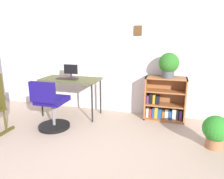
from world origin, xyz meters
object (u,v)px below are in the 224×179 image
(office_chair, at_px, (51,108))
(potted_plant_on_shelf, at_px, (169,64))
(keyboard, at_px, (67,79))
(desk, at_px, (71,82))
(monitor, at_px, (71,71))
(potted_plant_floor, at_px, (216,130))
(bookshelf_low, at_px, (164,101))

(office_chair, height_order, potted_plant_on_shelf, potted_plant_on_shelf)
(office_chair, xyz_separation_m, potted_plant_on_shelf, (1.80, 0.91, 0.67))
(keyboard, xyz_separation_m, potted_plant_on_shelf, (1.80, 0.31, 0.30))
(desk, xyz_separation_m, keyboard, (-0.03, -0.08, 0.07))
(desk, height_order, potted_plant_on_shelf, potted_plant_on_shelf)
(monitor, height_order, potted_plant_on_shelf, potted_plant_on_shelf)
(keyboard, relative_size, potted_plant_on_shelf, 0.91)
(office_chair, relative_size, potted_plant_floor, 1.81)
(desk, relative_size, monitor, 3.97)
(monitor, bearing_deg, office_chair, -89.63)
(keyboard, relative_size, office_chair, 0.47)
(monitor, distance_m, bookshelf_low, 1.85)
(keyboard, xyz_separation_m, bookshelf_low, (1.76, 0.36, -0.39))
(monitor, distance_m, potted_plant_floor, 2.65)
(office_chair, bearing_deg, monitor, 90.37)
(desk, bearing_deg, potted_plant_on_shelf, 7.35)
(desk, relative_size, keyboard, 2.80)
(monitor, xyz_separation_m, keyboard, (0.00, -0.16, -0.12))
(keyboard, distance_m, bookshelf_low, 1.84)
(bookshelf_low, relative_size, potted_plant_floor, 1.71)
(bookshelf_low, bearing_deg, office_chair, -151.38)
(monitor, distance_m, office_chair, 0.91)
(desk, bearing_deg, monitor, 109.88)
(keyboard, xyz_separation_m, office_chair, (0.00, -0.60, -0.37))
(office_chair, relative_size, bookshelf_low, 1.06)
(monitor, bearing_deg, desk, -70.12)
(potted_plant_floor, bearing_deg, monitor, 164.75)
(potted_plant_floor, bearing_deg, potted_plant_on_shelf, 129.77)
(monitor, xyz_separation_m, potted_plant_on_shelf, (1.80, 0.14, 0.18))
(keyboard, bearing_deg, office_chair, -89.72)
(office_chair, bearing_deg, desk, 87.82)
(bookshelf_low, xyz_separation_m, potted_plant_on_shelf, (0.04, -0.05, 0.69))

